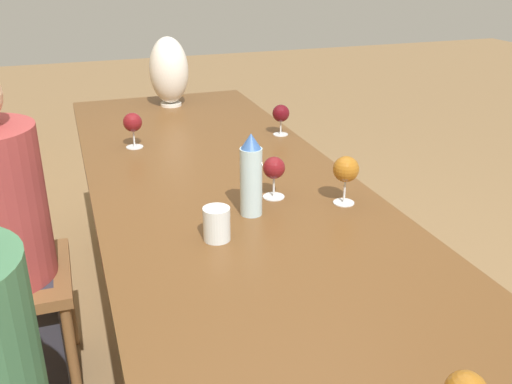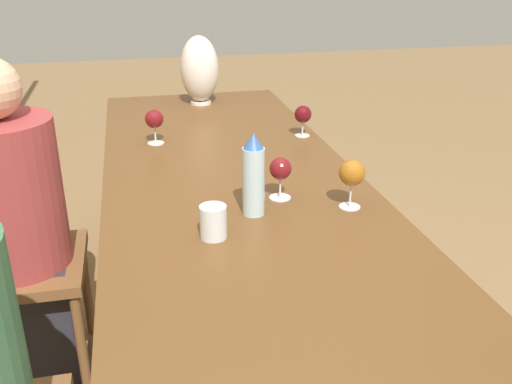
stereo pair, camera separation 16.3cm
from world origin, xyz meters
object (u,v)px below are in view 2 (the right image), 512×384
Objects in this scene: water_tumbler at (213,222)px; wine_glass_4 at (352,174)px; vase at (200,69)px; water_bottle at (253,176)px; wine_glass_1 at (154,120)px; wine_glass_2 at (303,115)px; wine_glass_3 at (280,170)px; person_far at (18,219)px.

wine_glass_4 is at bearing -76.67° from water_tumbler.
vase reaches higher than wine_glass_4.
wine_glass_1 is at bearing 18.36° from water_bottle.
wine_glass_2 is (-0.64, -0.35, -0.09)m from vase.
vase reaches higher than water_bottle.
vase is at bearing 4.05° from wine_glass_3.
wine_glass_2 is 0.67m from wine_glass_3.
wine_glass_1 is at bearing 6.96° from water_tumbler.
vase reaches higher than wine_glass_1.
person_far is at bearing 71.23° from wine_glass_3.
wine_glass_2 is (0.84, -0.52, 0.04)m from water_tumbler.
vase is 1.28m from person_far.
wine_glass_4 is (0.11, -0.45, 0.06)m from water_tumbler.
water_bottle is at bearing -117.30° from person_far.
vase is 2.21× the size of wine_glass_4.
wine_glass_3 is at bearing -48.59° from water_bottle.
water_tumbler is 0.46m from wine_glass_4.
wine_glass_4 is (-0.02, -0.30, -0.01)m from water_bottle.
water_tumbler is 0.61× the size of wine_glass_4.
water_tumbler is at bearing 148.53° from wine_glass_2.
water_tumbler is at bearing 103.33° from wine_glass_4.
vase is (1.36, -0.02, 0.05)m from water_bottle.
wine_glass_1 is (0.88, 0.11, 0.05)m from water_tumbler.
wine_glass_2 is at bearing -5.43° from wine_glass_4.
wine_glass_1 is at bearing -54.65° from person_far.
vase is 0.67m from wine_glass_1.
wine_glass_1 is at bearing 35.63° from wine_glass_4.
wine_glass_2 is 0.85× the size of wine_glass_4.
water_bottle is at bearing -161.64° from wine_glass_1.
person_far reaches higher than vase.
wine_glass_4 is (-1.38, -0.28, -0.07)m from vase.
wine_glass_2 is at bearing -23.09° from wine_glass_3.
wine_glass_4 is (-0.74, 0.07, 0.02)m from wine_glass_2.
water_tumbler is at bearing 131.48° from wine_glass_3.
person_far is (-0.33, 1.13, -0.22)m from wine_glass_2.
water_bottle is 0.20m from water_tumbler.
wine_glass_3 is (0.10, -0.11, -0.03)m from water_bottle.
wine_glass_3 reaches higher than water_tumbler.
person_far is (0.39, 0.76, -0.25)m from water_bottle.
wine_glass_2 is at bearing -93.15° from wine_glass_1.
wine_glass_3 is at bearing -108.77° from person_far.
person_far is (0.41, 1.06, -0.24)m from wine_glass_4.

